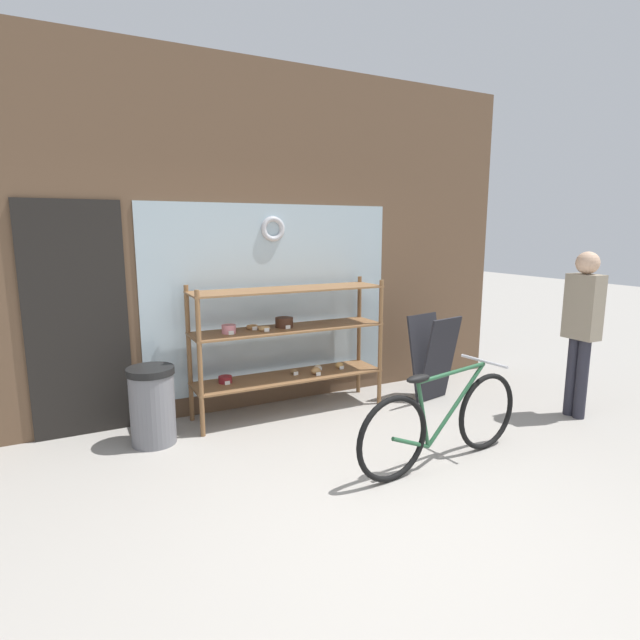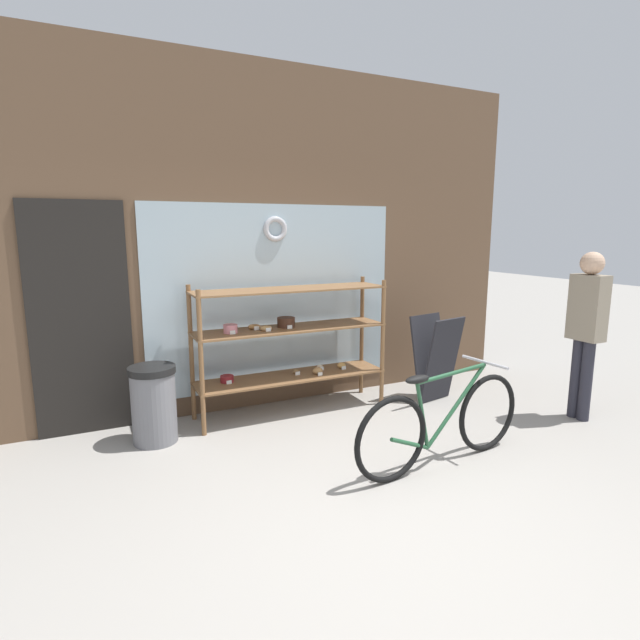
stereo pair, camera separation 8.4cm
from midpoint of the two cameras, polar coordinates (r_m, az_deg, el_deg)
The scene contains 7 objects.
ground_plane at distance 3.44m, azimuth 8.49°, elevation -22.27°, with size 30.00×30.00×0.00m, color gray.
storefront_facade at distance 5.15m, azimuth -7.38°, elevation 8.52°, with size 6.29×0.13×3.47m.
display_case at distance 5.00m, azimuth -3.11°, elevation -1.77°, with size 1.95×0.48×1.33m.
bicycle at distance 4.11m, azimuth 14.39°, elevation -11.27°, with size 1.69×0.46×0.79m.
sandwich_board at distance 5.56m, azimuth 13.50°, elevation -4.31°, with size 0.53×0.46×0.93m.
pedestrian at distance 5.44m, azimuth 28.56°, elevation -0.26°, with size 0.22×0.32×1.64m.
trash_bin at distance 4.62m, azimuth -17.98°, elevation -8.84°, with size 0.40×0.40×0.68m.
Camera 2 is at (-1.63, -2.39, 1.84)m, focal length 28.00 mm.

